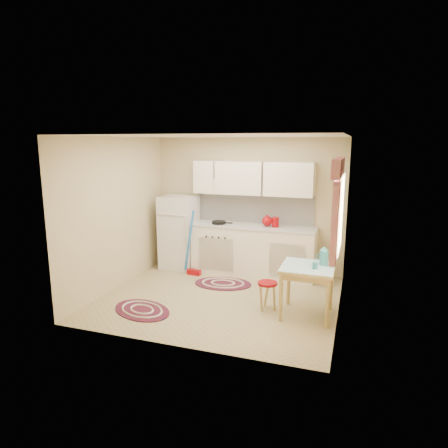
% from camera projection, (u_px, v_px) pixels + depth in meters
% --- Properties ---
extents(room_shell, '(3.64, 3.60, 2.52)m').
position_uv_depth(room_shell, '(234.00, 196.00, 6.15)').
color(room_shell, tan).
rests_on(room_shell, ground).
extents(fridge, '(0.65, 0.60, 1.40)m').
position_uv_depth(fridge, '(179.00, 232.00, 7.71)').
color(fridge, white).
rests_on(fridge, ground).
extents(broom, '(0.29, 0.16, 1.20)m').
position_uv_depth(broom, '(194.00, 243.00, 7.27)').
color(broom, blue).
rests_on(broom, ground).
extents(base_cabinets, '(2.25, 0.60, 0.88)m').
position_uv_depth(base_cabinets, '(253.00, 251.00, 7.35)').
color(base_cabinets, white).
rests_on(base_cabinets, ground).
extents(countertop, '(2.27, 0.62, 0.04)m').
position_uv_depth(countertop, '(254.00, 227.00, 7.26)').
color(countertop, '#BAB7B0').
rests_on(countertop, base_cabinets).
extents(frying_pan, '(0.26, 0.26, 0.05)m').
position_uv_depth(frying_pan, '(219.00, 223.00, 7.41)').
color(frying_pan, black).
rests_on(frying_pan, countertop).
extents(red_kettle, '(0.21, 0.19, 0.20)m').
position_uv_depth(red_kettle, '(267.00, 221.00, 7.15)').
color(red_kettle, '#8E050B').
rests_on(red_kettle, countertop).
extents(red_canister, '(0.13, 0.13, 0.16)m').
position_uv_depth(red_canister, '(275.00, 223.00, 7.11)').
color(red_canister, '#8E050B').
rests_on(red_canister, countertop).
extents(table, '(0.72, 0.72, 0.72)m').
position_uv_depth(table, '(307.00, 291.00, 5.60)').
color(table, tan).
rests_on(table, ground).
extents(stool, '(0.36, 0.36, 0.42)m').
position_uv_depth(stool, '(267.00, 296.00, 5.83)').
color(stool, '#8E050B').
rests_on(stool, ground).
extents(coffee_pot, '(0.16, 0.14, 0.29)m').
position_uv_depth(coffee_pot, '(324.00, 256.00, 5.55)').
color(coffee_pot, teal).
rests_on(coffee_pot, table).
extents(mug, '(0.09, 0.09, 0.10)m').
position_uv_depth(mug, '(315.00, 266.00, 5.39)').
color(mug, teal).
rests_on(mug, table).
extents(rug_center, '(1.07, 0.78, 0.02)m').
position_uv_depth(rug_center, '(223.00, 284.00, 6.91)').
color(rug_center, maroon).
rests_on(rug_center, ground).
extents(rug_left, '(1.14, 0.97, 0.02)m').
position_uv_depth(rug_left, '(142.00, 310.00, 5.82)').
color(rug_left, maroon).
rests_on(rug_left, ground).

